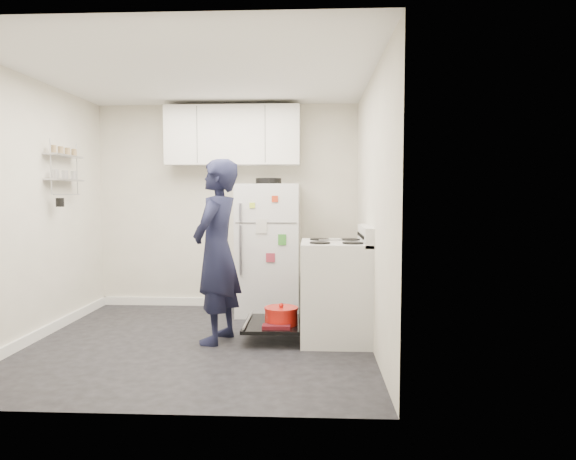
# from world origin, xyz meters

# --- Properties ---
(room) EXTENTS (3.21, 3.21, 2.51)m
(room) POSITION_xyz_m (-0.03, 0.03, 1.21)
(room) COLOR black
(room) RESTS_ON ground
(electric_range) EXTENTS (0.66, 0.76, 1.10)m
(electric_range) POSITION_xyz_m (1.26, 0.15, 0.47)
(electric_range) COLOR silver
(electric_range) RESTS_ON ground
(open_oven_door) EXTENTS (0.55, 0.70, 0.24)m
(open_oven_door) POSITION_xyz_m (0.72, 0.11, 0.20)
(open_oven_door) COLOR black
(open_oven_door) RESTS_ON ground
(refrigerator) EXTENTS (0.72, 0.74, 1.59)m
(refrigerator) POSITION_xyz_m (0.54, 1.25, 0.77)
(refrigerator) COLOR silver
(refrigerator) RESTS_ON ground
(upper_cabinets) EXTENTS (1.60, 0.33, 0.70)m
(upper_cabinets) POSITION_xyz_m (0.10, 1.43, 2.10)
(upper_cabinets) COLOR silver
(upper_cabinets) RESTS_ON room
(wall_shelf_rack) EXTENTS (0.14, 0.60, 0.61)m
(wall_shelf_rack) POSITION_xyz_m (-1.52, 0.49, 1.68)
(wall_shelf_rack) COLOR #B2B2B7
(wall_shelf_rack) RESTS_ON room
(person) EXTENTS (0.55, 0.71, 1.73)m
(person) POSITION_xyz_m (0.15, 0.04, 0.87)
(person) COLOR #161831
(person) RESTS_ON ground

